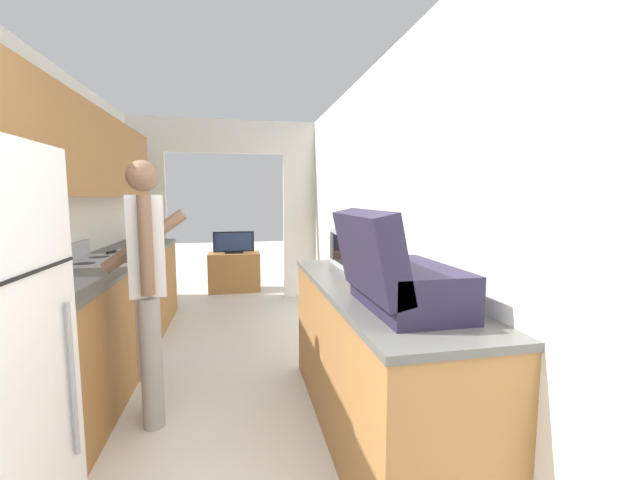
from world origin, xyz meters
The scene contains 13 objects.
wall_left centered at (-1.19, 2.10, 1.49)m, with size 0.38×7.03×2.50m.
wall_right centered at (1.27, 1.72, 1.25)m, with size 0.06×7.03×2.50m.
wall_far_with_doorway centered at (0.00, 4.66, 1.43)m, with size 2.88×0.06×2.50m.
counter_left centered at (-0.94, 2.62, 0.46)m, with size 0.62×3.36×0.93m.
counter_right centered at (0.94, 1.26, 0.46)m, with size 0.62×2.03×0.93m.
range_oven centered at (-0.93, 2.65, 0.47)m, with size 0.66×0.79×1.07m.
person centered at (-0.41, 1.67, 0.90)m, with size 0.54×0.43×1.68m.
suitcase centered at (0.87, 0.77, 1.09)m, with size 0.48×0.67×0.47m.
microwave centered at (1.05, 1.90, 1.07)m, with size 0.34×0.50×0.29m.
book_stack centered at (0.97, 1.37, 0.97)m, with size 0.27×0.30×0.09m.
tv_cabinet centered at (0.08, 5.21, 0.30)m, with size 0.78×0.42×0.60m.
television centered at (0.08, 5.17, 0.76)m, with size 0.61×0.16×0.33m.
knife centered at (-1.03, 3.13, 0.93)m, with size 0.11×0.34×0.02m.
Camera 1 is at (0.16, -0.93, 1.45)m, focal length 22.00 mm.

